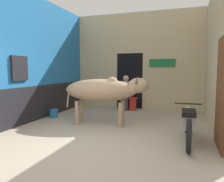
% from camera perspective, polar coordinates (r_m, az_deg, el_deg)
% --- Properties ---
extents(ground_plane, '(30.00, 30.00, 0.00)m').
position_cam_1_polar(ground_plane, '(4.30, -6.70, -14.65)').
color(ground_plane, tan).
extents(wall_left_shopfront, '(0.25, 4.56, 3.63)m').
position_cam_1_polar(wall_left_shopfront, '(7.27, -17.16, 7.45)').
color(wall_left_shopfront, '#236BAD').
rests_on(wall_left_shopfront, ground_plane).
extents(wall_back_with_doorway, '(4.80, 0.93, 3.63)m').
position_cam_1_polar(wall_back_with_doorway, '(8.64, 6.27, 6.08)').
color(wall_back_with_doorway, '#C6B289').
rests_on(wall_back_with_doorway, ground_plane).
extents(wall_right_with_door, '(0.22, 4.56, 3.63)m').
position_cam_1_polar(wall_right_with_door, '(5.94, 25.97, 7.94)').
color(wall_right_with_door, '#C6B289').
rests_on(wall_right_with_door, ground_plane).
extents(cow, '(2.31, 0.85, 1.34)m').
position_cam_1_polar(cow, '(5.84, -2.09, 0.15)').
color(cow, tan).
rests_on(cow, ground_plane).
extents(motorcycle_near, '(0.58, 1.90, 0.74)m').
position_cam_1_polar(motorcycle_near, '(4.78, 19.26, -7.65)').
color(motorcycle_near, black).
rests_on(motorcycle_near, ground_plane).
extents(shopkeeper_seated, '(0.38, 0.34, 1.28)m').
position_cam_1_polar(shopkeeper_seated, '(8.09, 3.55, -0.12)').
color(shopkeeper_seated, '#3D3842').
rests_on(shopkeeper_seated, ground_plane).
extents(plastic_stool, '(0.38, 0.38, 0.47)m').
position_cam_1_polar(plastic_stool, '(8.05, 5.41, -3.28)').
color(plastic_stool, red).
rests_on(plastic_stool, ground_plane).
extents(bucket, '(0.26, 0.26, 0.26)m').
position_cam_1_polar(bucket, '(7.09, -15.00, -5.63)').
color(bucket, '#23669E').
rests_on(bucket, ground_plane).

